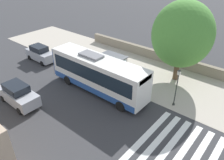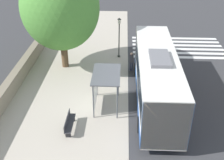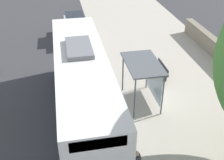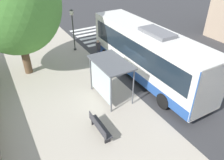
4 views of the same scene
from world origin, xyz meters
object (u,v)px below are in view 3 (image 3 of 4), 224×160
Objects in this scene: bus at (83,86)px; parked_car_behind_bus at (75,27)px; bench at (161,69)px; bus_shelter at (145,69)px.

parked_car_behind_bus is (-0.46, -10.69, -1.00)m from bus.
bench is 0.44× the size of parked_car_behind_bus.
parked_car_behind_bus is at bearing -55.78° from bench.
bus_shelter reaches higher than parked_car_behind_bus.
bus is at bearing 31.43° from bench.
bench is (-1.97, -2.54, -1.63)m from bus_shelter.
bench is at bearing -127.75° from bus_shelter.
parked_car_behind_bus is (5.00, -7.35, 0.50)m from bench.
bus is 3.64× the size of bus_shelter.
bench is at bearing 124.22° from parked_car_behind_bus.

